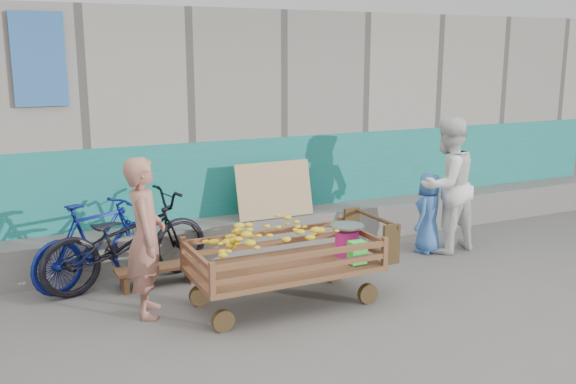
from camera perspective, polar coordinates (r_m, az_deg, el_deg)
name	(u,v)px	position (r m, az deg, el deg)	size (l,w,h in m)	color
ground	(344,319)	(6.20, 4.97, -11.21)	(80.00, 80.00, 0.00)	#5D5A55
building_wall	(203,123)	(9.45, -7.56, 6.07)	(12.00, 3.50, 3.00)	gray
banana_cart	(281,249)	(6.31, -0.64, -5.08)	(2.02, 0.92, 0.86)	brown
bench	(158,271)	(7.10, -11.51, -6.92)	(0.90, 0.27, 0.22)	brown
vendor_man	(146,237)	(6.20, -12.54, -3.95)	(0.56, 0.37, 1.54)	#A46859
woman	(447,185)	(8.24, 13.94, 0.59)	(0.83, 0.65, 1.70)	white
child	(429,213)	(8.22, 12.40, -1.83)	(0.49, 0.32, 1.01)	#3866B0
bicycle_dark	(127,240)	(7.13, -14.16, -4.14)	(0.66, 1.90, 1.00)	black
bicycle_blue	(97,242)	(7.24, -16.63, -4.31)	(0.44, 1.55, 0.93)	navy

